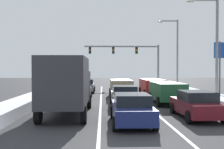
{
  "coord_description": "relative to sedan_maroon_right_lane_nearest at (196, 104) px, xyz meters",
  "views": [
    {
      "loc": [
        -1.54,
        -7.35,
        2.75
      ],
      "look_at": [
        -0.64,
        19.44,
        2.16
      ],
      "focal_mm": 44.08,
      "sensor_mm": 36.0,
      "label": 1
    }
  ],
  "objects": [
    {
      "name": "sedan_charcoal_left_lane_second",
      "position": [
        -7.14,
        9.42,
        0.0
      ],
      "size": [
        2.0,
        4.5,
        1.51
      ],
      "color": "#38383D",
      "rests_on": "ground"
    },
    {
      "name": "street_lamp_right_far",
      "position": [
        4.15,
        20.22,
        4.56
      ],
      "size": [
        2.66,
        0.36,
        9.0
      ],
      "color": "gray",
      "rests_on": "ground"
    },
    {
      "name": "lane_stripe_between_right_lane_and_center_lane",
      "position": [
        -1.9,
        8.78,
        -0.76
      ],
      "size": [
        0.14,
        35.96,
        0.01
      ],
      "primitive_type": "cube",
      "color": "silver",
      "rests_on": "ground"
    },
    {
      "name": "sedan_maroon_right_lane_nearest",
      "position": [
        0.0,
        0.0,
        0.0
      ],
      "size": [
        2.0,
        4.5,
        1.51
      ],
      "color": "maroon",
      "rests_on": "ground"
    },
    {
      "name": "snow_bank_left_shoulder",
      "position": [
        -10.6,
        8.78,
        -0.44
      ],
      "size": [
        1.79,
        35.96,
        0.66
      ],
      "primitive_type": "cube",
      "color": "white",
      "rests_on": "ground"
    },
    {
      "name": "ground_plane",
      "position": [
        -3.6,
        5.51,
        -0.76
      ],
      "size": [
        120.0,
        120.0,
        0.0
      ],
      "primitive_type": "plane",
      "color": "#333335"
    },
    {
      "name": "sedan_navy_center_lane_nearest",
      "position": [
        -3.72,
        -1.51,
        0.0
      ],
      "size": [
        2.0,
        4.5,
        1.51
      ],
      "color": "navy",
      "rests_on": "ground"
    },
    {
      "name": "sedan_gray_left_lane_third",
      "position": [
        -7.05,
        16.42,
        0.0
      ],
      "size": [
        2.0,
        4.5,
        1.51
      ],
      "color": "slate",
      "rests_on": "ground"
    },
    {
      "name": "suv_red_right_lane_third",
      "position": [
        -0.19,
        12.57,
        0.25
      ],
      "size": [
        2.16,
        4.9,
        1.67
      ],
      "color": "maroon",
      "rests_on": "ground"
    },
    {
      "name": "lane_stripe_between_center_lane_and_left_lane",
      "position": [
        -5.3,
        8.78,
        -0.76
      ],
      "size": [
        0.14,
        35.96,
        0.01
      ],
      "primitive_type": "cube",
      "color": "silver",
      "rests_on": "ground"
    },
    {
      "name": "snow_bank_right_shoulder",
      "position": [
        3.4,
        8.78,
        -0.42
      ],
      "size": [
        2.12,
        35.96,
        0.68
      ],
      "primitive_type": "cube",
      "color": "white",
      "rests_on": "ground"
    },
    {
      "name": "suv_tan_center_lane_third",
      "position": [
        -3.41,
        11.37,
        0.25
      ],
      "size": [
        2.16,
        4.9,
        1.67
      ],
      "color": "#937F60",
      "rests_on": "ground"
    },
    {
      "name": "box_truck_left_lane_nearest",
      "position": [
        -7.21,
        1.11,
        1.14
      ],
      "size": [
        2.53,
        7.2,
        3.36
      ],
      "color": "black",
      "rests_on": "ground"
    },
    {
      "name": "suv_green_right_lane_second",
      "position": [
        -0.21,
        6.09,
        0.25
      ],
      "size": [
        2.16,
        4.9,
        1.67
      ],
      "color": "#1E5633",
      "rests_on": "ground"
    },
    {
      "name": "traffic_light_gantry",
      "position": [
        -0.83,
        25.11,
        3.97
      ],
      "size": [
        10.94,
        0.47,
        6.2
      ],
      "color": "slate",
      "rests_on": "ground"
    },
    {
      "name": "street_lamp_right_mid",
      "position": [
        3.79,
        7.14,
        4.27
      ],
      "size": [
        2.66,
        0.36,
        8.45
      ],
      "color": "gray",
      "rests_on": "ground"
    },
    {
      "name": "sedan_silver_center_lane_second",
      "position": [
        -3.59,
        4.78,
        0.0
      ],
      "size": [
        2.0,
        4.5,
        1.51
      ],
      "color": "#B7BABF",
      "rests_on": "ground"
    }
  ]
}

